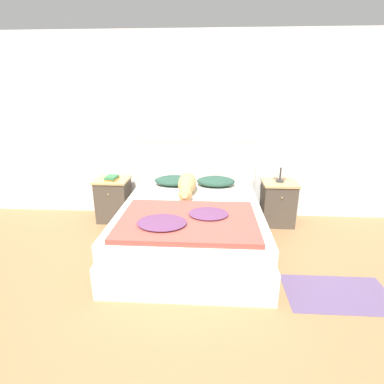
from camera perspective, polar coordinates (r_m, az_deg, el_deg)
ground_plane at (r=2.83m, az=-3.51°, el=-20.85°), size 16.00×16.00×0.00m
wall_back at (r=4.33m, az=-0.44°, el=11.87°), size 9.00×0.06×2.55m
bed at (r=3.54m, az=-0.20°, el=-6.83°), size 1.64×2.01×0.54m
headboard at (r=4.39m, az=0.66°, el=2.95°), size 1.72×0.06×1.16m
nightstand_left at (r=4.45m, az=-14.68°, el=-1.37°), size 0.46×0.42×0.61m
nightstand_right at (r=4.34m, az=16.02°, el=-2.01°), size 0.46×0.42×0.61m
pillow_left at (r=4.17m, az=-3.56°, el=2.18°), size 0.53×0.35×0.12m
pillow_right at (r=4.14m, az=4.56°, el=2.03°), size 0.53×0.35×0.12m
quilt at (r=2.99m, az=-0.98°, el=-5.40°), size 1.36×0.99×0.09m
dog at (r=3.82m, az=-0.95°, el=1.39°), size 0.23×0.78×0.24m
book_stack at (r=4.32m, az=-15.03°, el=2.61°), size 0.18×0.21×0.05m
table_lamp at (r=4.19m, az=16.70°, el=5.56°), size 0.19×0.19×0.37m
rug at (r=3.25m, az=25.99°, el=-17.04°), size 0.96×0.57×0.00m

